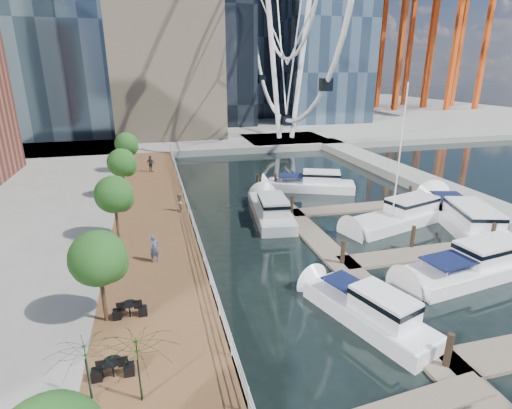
{
  "coord_description": "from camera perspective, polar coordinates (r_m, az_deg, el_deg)",
  "views": [
    {
      "loc": [
        -8.62,
        -13.6,
        12.44
      ],
      "look_at": [
        -1.58,
        13.11,
        3.0
      ],
      "focal_mm": 28.0,
      "sensor_mm": 36.0,
      "label": 1
    }
  ],
  "objects": [
    {
      "name": "breakwater",
      "position": [
        45.73,
        24.71,
        1.97
      ],
      "size": [
        4.0,
        60.0,
        1.0
      ],
      "primitive_type": "cube",
      "color": "gray",
      "rests_on": "ground"
    },
    {
      "name": "land_far",
      "position": [
        116.54,
        -10.72,
        12.67
      ],
      "size": [
        200.0,
        114.0,
        1.0
      ],
      "primitive_type": "cube",
      "color": "gray",
      "rests_on": "ground"
    },
    {
      "name": "moored_yachts",
      "position": [
        34.4,
        18.82,
        -3.4
      ],
      "size": [
        20.81,
        39.98,
        11.5
      ],
      "color": "white",
      "rests_on": "ground"
    },
    {
      "name": "railing",
      "position": [
        30.72,
        -9.1,
        -2.2
      ],
      "size": [
        0.1,
        60.0,
        1.05
      ],
      "primitive_type": null,
      "color": "white",
      "rests_on": "boardwalk"
    },
    {
      "name": "cafe_tables",
      "position": [
        16.14,
        -18.76,
        -25.7
      ],
      "size": [
        2.5,
        13.7,
        0.74
      ],
      "color": "black",
      "rests_on": "ground"
    },
    {
      "name": "pier",
      "position": [
        70.41,
        4.24,
        9.06
      ],
      "size": [
        14.0,
        12.0,
        1.0
      ],
      "primitive_type": "cube",
      "color": "gray",
      "rests_on": "ground"
    },
    {
      "name": "ground",
      "position": [
        20.35,
        14.71,
        -19.55
      ],
      "size": [
        520.0,
        520.0,
        0.0
      ],
      "primitive_type": "plane",
      "color": "black",
      "rests_on": "ground"
    },
    {
      "name": "floating_docks",
      "position": [
        31.21,
        18.81,
        -4.71
      ],
      "size": [
        16.0,
        34.0,
        2.6
      ],
      "color": "#6D6051",
      "rests_on": "ground"
    },
    {
      "name": "street_trees",
      "position": [
        28.91,
        -19.66,
        1.36
      ],
      "size": [
        2.6,
        42.6,
        4.6
      ],
      "color": "#3F2B1C",
      "rests_on": "ground"
    },
    {
      "name": "yacht_foreground",
      "position": [
        29.07,
        28.44,
        -8.94
      ],
      "size": [
        11.3,
        4.48,
        2.15
      ],
      "primitive_type": null,
      "rotation": [
        0.0,
        0.0,
        1.71
      ],
      "color": "white",
      "rests_on": "ground"
    },
    {
      "name": "seawall",
      "position": [
        31.11,
        -8.82,
        -3.94
      ],
      "size": [
        0.25,
        60.0,
        1.0
      ],
      "primitive_type": "cube",
      "color": "#595954",
      "rests_on": "ground"
    },
    {
      "name": "port_cranes",
      "position": [
        133.48,
        21.6,
        20.9
      ],
      "size": [
        40.0,
        52.0,
        38.0
      ],
      "color": "#D84C14",
      "rests_on": "ground"
    },
    {
      "name": "pedestrian_mid",
      "position": [
        34.08,
        -10.97,
        0.28
      ],
      "size": [
        0.76,
        0.88,
        1.56
      ],
      "primitive_type": "imported",
      "rotation": [
        0.0,
        0.0,
        -1.83
      ],
      "color": "#85745B",
      "rests_on": "boardwalk"
    },
    {
      "name": "pedestrian_far",
      "position": [
        48.07,
        -14.8,
        5.66
      ],
      "size": [
        1.18,
        1.08,
        1.93
      ],
      "primitive_type": "imported",
      "rotation": [
        0.0,
        0.0,
        2.46
      ],
      "color": "#343B42",
      "rests_on": "boardwalk"
    },
    {
      "name": "pedestrian_near",
      "position": [
        25.58,
        -14.29,
        -6.15
      ],
      "size": [
        0.74,
        0.6,
        1.76
      ],
      "primitive_type": "imported",
      "rotation": [
        0.0,
        0.0,
        0.32
      ],
      "color": "#4C4C66",
      "rests_on": "boardwalk"
    },
    {
      "name": "boardwalk",
      "position": [
        31.0,
        -14.35,
        -4.42
      ],
      "size": [
        6.0,
        60.0,
        1.0
      ],
      "primitive_type": "cube",
      "color": "brown",
      "rests_on": "ground"
    }
  ]
}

